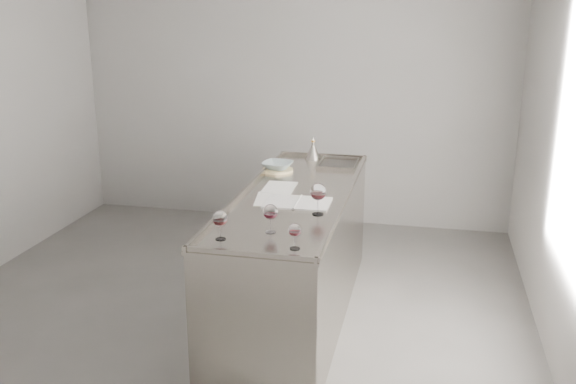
% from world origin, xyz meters
% --- Properties ---
extents(room_shell, '(4.54, 5.04, 2.84)m').
position_xyz_m(room_shell, '(0.00, 0.00, 1.40)').
color(room_shell, '#53514E').
rests_on(room_shell, ground).
extents(counter, '(0.77, 2.42, 0.97)m').
position_xyz_m(counter, '(0.50, 0.30, 0.47)').
color(counter, gray).
rests_on(counter, ground).
extents(wine_glass_left, '(0.09, 0.09, 0.17)m').
position_xyz_m(wine_glass_left, '(0.26, -0.67, 1.06)').
color(wine_glass_left, white).
rests_on(wine_glass_left, counter).
extents(wine_glass_middle, '(0.09, 0.09, 0.17)m').
position_xyz_m(wine_glass_middle, '(0.52, -0.49, 1.06)').
color(wine_glass_middle, white).
rests_on(wine_glass_middle, counter).
extents(wine_glass_right, '(0.11, 0.11, 0.21)m').
position_xyz_m(wine_glass_right, '(0.73, -0.10, 1.09)').
color(wine_glass_right, white).
rests_on(wine_glass_right, counter).
extents(wine_glass_small, '(0.07, 0.07, 0.15)m').
position_xyz_m(wine_glass_small, '(0.71, -0.72, 1.04)').
color(wine_glass_small, white).
rests_on(wine_glass_small, counter).
extents(notebook, '(0.45, 0.32, 0.02)m').
position_xyz_m(notebook, '(0.56, 0.10, 0.95)').
color(notebook, silver).
rests_on(notebook, counter).
extents(loose_paper_top, '(0.28, 0.37, 0.00)m').
position_xyz_m(loose_paper_top, '(0.37, 0.16, 0.94)').
color(loose_paper_top, white).
rests_on(loose_paper_top, counter).
extents(loose_paper_under, '(0.24, 0.33, 0.00)m').
position_xyz_m(loose_paper_under, '(0.35, 0.45, 0.94)').
color(loose_paper_under, white).
rests_on(loose_paper_under, counter).
extents(trivet, '(0.33, 0.33, 0.02)m').
position_xyz_m(trivet, '(0.22, 0.91, 0.95)').
color(trivet, beige).
rests_on(trivet, counter).
extents(ceramic_bowl, '(0.27, 0.27, 0.06)m').
position_xyz_m(ceramic_bowl, '(0.22, 0.91, 0.99)').
color(ceramic_bowl, '#8A9CA1').
rests_on(ceramic_bowl, trivet).
extents(wine_funnel, '(0.14, 0.14, 0.21)m').
position_xyz_m(wine_funnel, '(0.43, 1.38, 1.00)').
color(wine_funnel, gray).
rests_on(wine_funnel, counter).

